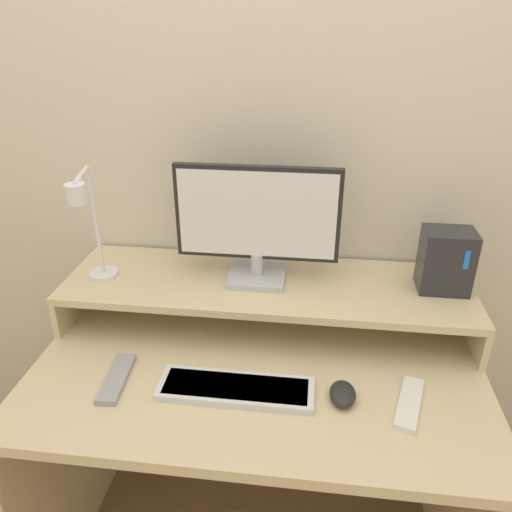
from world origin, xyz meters
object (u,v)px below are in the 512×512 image
(remote_secondary, at_px, (409,404))
(router_dock, at_px, (446,261))
(keyboard, at_px, (236,388))
(monitor, at_px, (257,222))
(remote_control, at_px, (117,378))
(mouse, at_px, (343,394))
(desk_lamp, at_px, (89,225))

(remote_secondary, bearing_deg, router_dock, 70.96)
(keyboard, xyz_separation_m, remote_secondary, (0.41, 0.00, -0.00))
(keyboard, bearing_deg, remote_secondary, 0.32)
(monitor, distance_m, router_dock, 0.53)
(router_dock, relative_size, remote_control, 0.96)
(monitor, distance_m, mouse, 0.51)
(router_dock, height_order, keyboard, router_dock)
(desk_lamp, relative_size, router_dock, 1.90)
(router_dock, bearing_deg, keyboard, -146.84)
(monitor, bearing_deg, mouse, -53.34)
(monitor, distance_m, keyboard, 0.46)
(mouse, bearing_deg, monitor, 126.66)
(monitor, bearing_deg, keyboard, -91.65)
(monitor, relative_size, remote_secondary, 2.47)
(mouse, xyz_separation_m, remote_secondary, (0.16, -0.01, -0.01))
(desk_lamp, xyz_separation_m, keyboard, (0.43, -0.23, -0.31))
(monitor, relative_size, router_dock, 2.58)
(router_dock, xyz_separation_m, mouse, (-0.28, -0.34, -0.20))
(desk_lamp, relative_size, remote_control, 1.83)
(monitor, bearing_deg, remote_control, -132.76)
(mouse, distance_m, remote_control, 0.56)
(router_dock, bearing_deg, desk_lamp, -173.13)
(remote_secondary, bearing_deg, monitor, 140.03)
(desk_lamp, bearing_deg, monitor, 13.87)
(remote_control, bearing_deg, desk_lamp, 118.51)
(router_dock, distance_m, remote_secondary, 0.42)
(keyboard, bearing_deg, router_dock, 33.16)
(desk_lamp, bearing_deg, remote_control, -61.49)
(monitor, bearing_deg, desk_lamp, -166.13)
(router_dock, bearing_deg, monitor, -179.17)
(router_dock, relative_size, keyboard, 0.47)
(router_dock, relative_size, mouse, 1.91)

